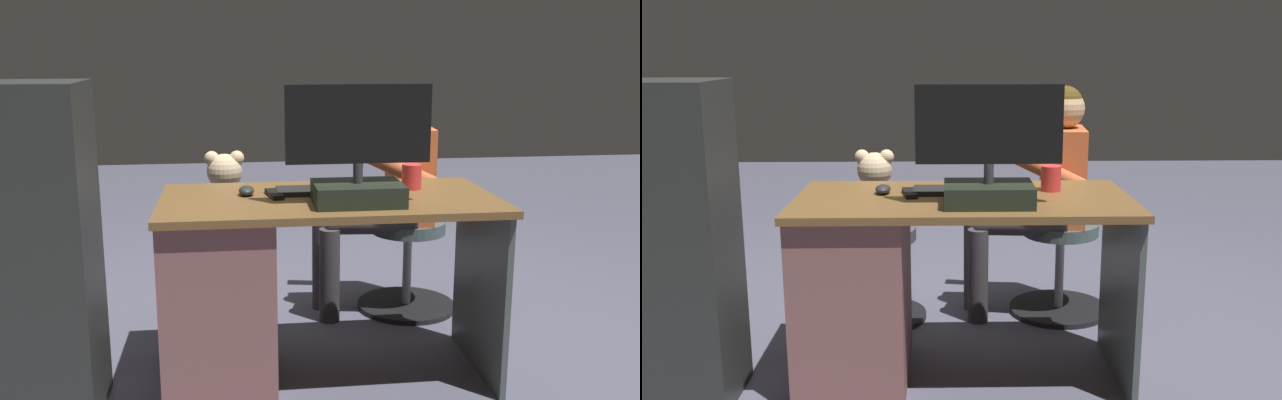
{
  "view_description": "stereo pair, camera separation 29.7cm",
  "coord_description": "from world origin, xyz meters",
  "views": [
    {
      "loc": [
        0.36,
        2.94,
        1.31
      ],
      "look_at": [
        -0.0,
        0.06,
        0.67
      ],
      "focal_mm": 39.35,
      "sensor_mm": 36.0,
      "label": 1
    },
    {
      "loc": [
        0.06,
        2.96,
        1.31
      ],
      "look_at": [
        -0.0,
        0.06,
        0.67
      ],
      "focal_mm": 39.35,
      "sensor_mm": 36.0,
      "label": 2
    }
  ],
  "objects": [
    {
      "name": "computer_mouse",
      "position": [
        0.31,
        0.27,
        0.76
      ],
      "size": [
        0.06,
        0.1,
        0.04
      ],
      "primitive_type": "ellipsoid",
      "color": "#252728",
      "rests_on": "desk"
    },
    {
      "name": "office_chair_teddy",
      "position": [
        0.4,
        -0.28,
        0.26
      ],
      "size": [
        0.47,
        0.47,
        0.46
      ],
      "color": "black",
      "rests_on": "ground_plane"
    },
    {
      "name": "visitor_chair",
      "position": [
        -0.49,
        -0.35,
        0.25
      ],
      "size": [
        0.49,
        0.49,
        0.46
      ],
      "color": "black",
      "rests_on": "ground_plane"
    },
    {
      "name": "teddy_bear",
      "position": [
        0.4,
        -0.29,
        0.63
      ],
      "size": [
        0.26,
        0.26,
        0.38
      ],
      "color": "#CEB389",
      "rests_on": "office_chair_teddy"
    },
    {
      "name": "person",
      "position": [
        -0.4,
        -0.35,
        0.66
      ],
      "size": [
        0.59,
        0.5,
        1.12
      ],
      "color": "#C95E32",
      "rests_on": "ground_plane"
    },
    {
      "name": "cup",
      "position": [
        -0.35,
        0.23,
        0.79
      ],
      "size": [
        0.08,
        0.08,
        0.1
      ],
      "primitive_type": "cylinder",
      "color": "red",
      "rests_on": "desk"
    },
    {
      "name": "equipment_rack",
      "position": [
        1.08,
        0.49,
        0.6
      ],
      "size": [
        0.44,
        0.36,
        1.19
      ],
      "primitive_type": "cube",
      "color": "#2A2D2A",
      "rests_on": "ground_plane"
    },
    {
      "name": "ground_plane",
      "position": [
        0.0,
        0.0,
        0.0
      ],
      "size": [
        10.0,
        10.0,
        0.0
      ],
      "primitive_type": "plane",
      "color": "#535366"
    },
    {
      "name": "monitor",
      "position": [
        -0.09,
        0.47,
        0.88
      ],
      "size": [
        0.53,
        0.24,
        0.43
      ],
      "color": "black",
      "rests_on": "desk"
    },
    {
      "name": "tv_remote",
      "position": [
        0.21,
        0.31,
        0.75
      ],
      "size": [
        0.07,
        0.16,
        0.02
      ],
      "primitive_type": "cube",
      "rotation": [
        0.0,
        0.0,
        0.17
      ],
      "color": "black",
      "rests_on": "desk"
    },
    {
      "name": "desk",
      "position": [
        0.33,
        0.34,
        0.4
      ],
      "size": [
        1.28,
        0.66,
        0.74
      ],
      "color": "brown",
      "rests_on": "ground_plane"
    },
    {
      "name": "keyboard",
      "position": [
        -0.01,
        0.27,
        0.75
      ],
      "size": [
        0.42,
        0.14,
        0.02
      ],
      "primitive_type": "cube",
      "color": "black",
      "rests_on": "desk"
    }
  ]
}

